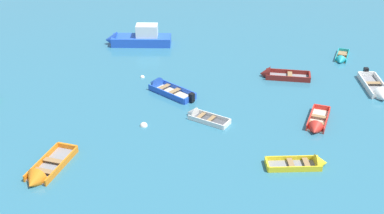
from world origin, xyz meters
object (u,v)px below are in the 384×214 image
Objects in this scene: rowboat_white_far_back at (199,116)px; mooring_buoy_between_boats_left at (142,77)px; rowboat_yellow_far_right at (309,164)px; rowboat_white_cluster_inner at (378,91)px; rowboat_maroon_back_row_left at (275,75)px; rowboat_turquoise_midfield_right at (341,59)px; motor_launch_blue_distant_center at (137,38)px; mooring_buoy_central at (144,126)px; rowboat_blue_back_row_right at (163,88)px; rowboat_red_cluster_outer at (316,125)px; rowboat_orange_near_right at (41,175)px.

rowboat_white_far_back is 7.31m from mooring_buoy_between_boats_left.
rowboat_white_cluster_inner is at bearing 42.37° from rowboat_yellow_far_right.
rowboat_turquoise_midfield_right is (6.19, 2.00, -0.05)m from rowboat_maroon_back_row_left.
mooring_buoy_central is at bearing -93.46° from motor_launch_blue_distant_center.
rowboat_white_far_back reaches higher than mooring_buoy_between_boats_left.
motor_launch_blue_distant_center is 6.70m from mooring_buoy_between_boats_left.
rowboat_white_far_back is at bearing 5.66° from mooring_buoy_central.
rowboat_maroon_back_row_left reaches higher than rowboat_white_far_back.
rowboat_maroon_back_row_left is 7.28m from rowboat_white_cluster_inner.
rowboat_blue_back_row_right is 12.46m from rowboat_yellow_far_right.
rowboat_red_cluster_outer is 18.51m from motor_launch_blue_distant_center.
rowboat_white_cluster_inner is 0.78× the size of motor_launch_blue_distant_center.
rowboat_red_cluster_outer is (16.13, 2.18, 0.01)m from rowboat_orange_near_right.
motor_launch_blue_distant_center is at bearing 110.96° from rowboat_yellow_far_right.
mooring_buoy_central is (-10.35, 2.14, -0.18)m from rowboat_red_cluster_outer.
rowboat_orange_near_right is 8.54× the size of mooring_buoy_central.
rowboat_red_cluster_outer reaches higher than rowboat_white_far_back.
mooring_buoy_central is at bearing -156.00° from rowboat_turquoise_midfield_right.
motor_launch_blue_distant_center is at bearing 138.06° from rowboat_maroon_back_row_left.
mooring_buoy_between_boats_left is at bearing -91.91° from motor_launch_blue_distant_center.
rowboat_red_cluster_outer is 6.93m from rowboat_white_cluster_inner.
rowboat_orange_near_right is 22.83m from rowboat_white_cluster_inner.
rowboat_turquoise_midfield_right is at bearing 10.17° from rowboat_blue_back_row_right.
mooring_buoy_between_boats_left is at bearing 113.39° from rowboat_white_far_back.
mooring_buoy_between_boats_left is at bearing 169.66° from rowboat_maroon_back_row_left.
rowboat_red_cluster_outer is 0.59× the size of motor_launch_blue_distant_center.
rowboat_blue_back_row_right is 10.94m from rowboat_red_cluster_outer.
rowboat_turquoise_midfield_right is 5.97× the size of mooring_buoy_central.
rowboat_red_cluster_outer is 0.89× the size of rowboat_maroon_back_row_left.
mooring_buoy_between_boats_left is at bearing -179.10° from rowboat_turquoise_midfield_right.
rowboat_red_cluster_outer is 10.57m from mooring_buoy_central.
rowboat_white_far_back is 5.89× the size of mooring_buoy_central.
rowboat_blue_back_row_right is 2.66m from mooring_buoy_between_boats_left.
rowboat_turquoise_midfield_right is (0.07, 5.94, -0.06)m from rowboat_white_cluster_inner.
rowboat_white_cluster_inner reaches higher than rowboat_maroon_back_row_left.
rowboat_orange_near_right reaches higher than rowboat_red_cluster_outer.
rowboat_yellow_far_right is at bearing -35.27° from mooring_buoy_central.
rowboat_blue_back_row_right is 0.99× the size of rowboat_maroon_back_row_left.
rowboat_turquoise_midfield_right is (22.18, 11.62, -0.04)m from rowboat_orange_near_right.
motor_launch_blue_distant_center reaches higher than mooring_buoy_central.
rowboat_blue_back_row_right reaches higher than rowboat_yellow_far_right.
mooring_buoy_central is at bearing 168.30° from rowboat_red_cluster_outer.
rowboat_white_far_back is 7.92m from rowboat_yellow_far_right.
rowboat_turquoise_midfield_right is 8.59× the size of mooring_buoy_between_boats_left.
rowboat_red_cluster_outer is 1.20× the size of rowboat_turquoise_midfield_right.
mooring_buoy_central is at bearing -94.93° from mooring_buoy_between_boats_left.
motor_launch_blue_distant_center reaches higher than rowboat_orange_near_right.
rowboat_orange_near_right is 1.05× the size of rowboat_maroon_back_row_left.
rowboat_blue_back_row_right is at bearing 141.38° from rowboat_red_cluster_outer.
rowboat_turquoise_midfield_right is 15.79m from mooring_buoy_between_boats_left.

